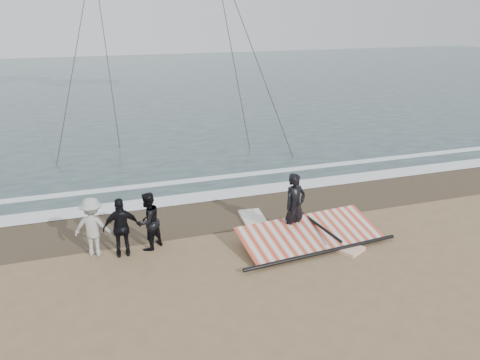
{
  "coord_description": "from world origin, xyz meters",
  "views": [
    {
      "loc": [
        -4.13,
        -8.63,
        6.1
      ],
      "look_at": [
        -0.25,
        3.0,
        1.6
      ],
      "focal_mm": 35.0,
      "sensor_mm": 36.0,
      "label": 1
    }
  ],
  "objects_px": {
    "man_main": "(295,206)",
    "board_cream": "(259,228)",
    "board_white": "(324,239)",
    "sail_rig": "(306,234)"
  },
  "relations": [
    {
      "from": "man_main",
      "to": "board_white",
      "type": "distance_m",
      "value": 1.24
    },
    {
      "from": "man_main",
      "to": "board_cream",
      "type": "bearing_deg",
      "value": 120.07
    },
    {
      "from": "board_white",
      "to": "board_cream",
      "type": "relative_size",
      "value": 0.9
    },
    {
      "from": "board_cream",
      "to": "sail_rig",
      "type": "bearing_deg",
      "value": -42.54
    },
    {
      "from": "man_main",
      "to": "sail_rig",
      "type": "bearing_deg",
      "value": -76.35
    },
    {
      "from": "board_white",
      "to": "board_cream",
      "type": "distance_m",
      "value": 1.94
    },
    {
      "from": "man_main",
      "to": "sail_rig",
      "type": "relative_size",
      "value": 0.41
    },
    {
      "from": "man_main",
      "to": "board_white",
      "type": "relative_size",
      "value": 0.83
    },
    {
      "from": "man_main",
      "to": "board_cream",
      "type": "relative_size",
      "value": 0.75
    },
    {
      "from": "man_main",
      "to": "sail_rig",
      "type": "height_order",
      "value": "man_main"
    }
  ]
}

